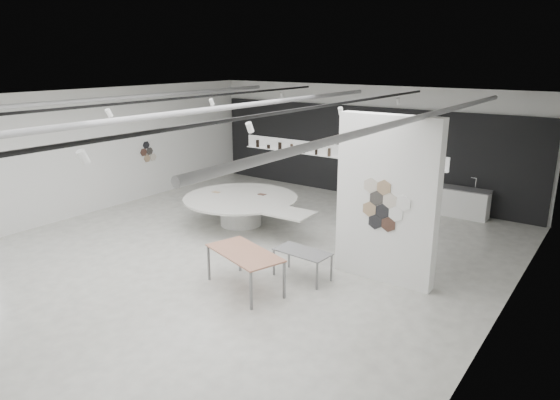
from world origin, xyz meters
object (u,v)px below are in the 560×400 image
Objects in this scene: partition_column at (387,200)px; display_island at (242,207)px; sample_table_wood at (245,255)px; sample_table_stone at (302,253)px; kitchen_counter at (463,202)px.

partition_column is 5.10m from display_island.
display_island is 4.16m from sample_table_wood.
sample_table_stone is (3.39, -2.02, 0.04)m from display_island.
display_island is at bearing -138.04° from kitchen_counter.
kitchen_counter is at bearing 76.66° from sample_table_stone.
kitchen_counter is at bearing 73.75° from sample_table_wood.
sample_table_wood is at bearing -106.82° from kitchen_counter.
kitchen_counter reaches higher than sample_table_wood.
kitchen_counter is (4.94, 4.53, -0.10)m from display_island.
display_island is at bearing 168.23° from partition_column.
display_island is 3.38× the size of sample_table_stone.
partition_column is 1.84× the size of sample_table_wood.
partition_column reaches higher than sample_table_stone.
sample_table_wood is (2.70, -3.16, 0.22)m from display_island.
sample_table_wood is 8.02m from kitchen_counter.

